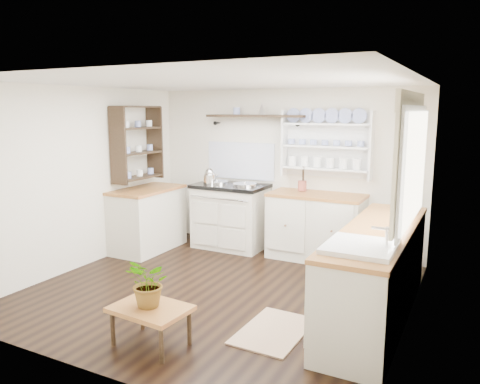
{
  "coord_description": "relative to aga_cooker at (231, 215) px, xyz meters",
  "views": [
    {
      "loc": [
        2.5,
        -4.34,
        2.02
      ],
      "look_at": [
        0.14,
        0.25,
        1.1
      ],
      "focal_mm": 35.0,
      "sensor_mm": 36.0,
      "label": 1
    }
  ],
  "objects": [
    {
      "name": "left_shelving",
      "position": [
        -1.14,
        -0.67,
        1.07
      ],
      "size": [
        0.28,
        0.8,
        1.05
      ],
      "primitive_type": "cube",
      "color": "black",
      "rests_on": "wall_left"
    },
    {
      "name": "kettle",
      "position": [
        -0.28,
        -0.12,
        0.57
      ],
      "size": [
        0.19,
        0.19,
        0.24
      ],
      "primitive_type": null,
      "color": "silver",
      "rests_on": "aga_cooker"
    },
    {
      "name": "floor",
      "position": [
        0.7,
        -1.57,
        -0.48
      ],
      "size": [
        4.0,
        3.8,
        0.01
      ],
      "primitive_type": "cube",
      "color": "black",
      "rests_on": "ground"
    },
    {
      "name": "wall_back",
      "position": [
        0.7,
        0.33,
        0.67
      ],
      "size": [
        4.0,
        0.02,
        2.3
      ],
      "primitive_type": "cube",
      "color": "silver",
      "rests_on": "ground"
    },
    {
      "name": "belfast_sink",
      "position": [
        2.4,
        -2.22,
        0.32
      ],
      "size": [
        0.55,
        0.6,
        0.45
      ],
      "color": "white",
      "rests_on": "right_cabinets"
    },
    {
      "name": "wall_right",
      "position": [
        2.7,
        -1.57,
        0.67
      ],
      "size": [
        0.02,
        3.8,
        2.3
      ],
      "primitive_type": "cube",
      "color": "silver",
      "rests_on": "ground"
    },
    {
      "name": "floor_rug",
      "position": [
        1.64,
        -2.2,
        -0.47
      ],
      "size": [
        0.57,
        0.86,
        0.02
      ],
      "primitive_type": "cube",
      "rotation": [
        0.0,
        0.0,
        -0.03
      ],
      "color": "#9F795C",
      "rests_on": "floor"
    },
    {
      "name": "wall_left",
      "position": [
        -1.3,
        -1.57,
        0.67
      ],
      "size": [
        0.02,
        3.8,
        2.3
      ],
      "primitive_type": "cube",
      "color": "silver",
      "rests_on": "ground"
    },
    {
      "name": "potted_plant",
      "position": [
        0.79,
        -2.92,
        0.09
      ],
      "size": [
        0.48,
        0.46,
        0.43
      ],
      "primitive_type": "imported",
      "rotation": [
        0.0,
        0.0,
        -0.4
      ],
      "color": "#3F7233",
      "rests_on": "center_table"
    },
    {
      "name": "high_shelf",
      "position": [
        0.3,
        0.21,
        1.43
      ],
      "size": [
        1.5,
        0.29,
        0.16
      ],
      "color": "black",
      "rests_on": "wall_back"
    },
    {
      "name": "left_cabinets",
      "position": [
        -1.0,
        -0.67,
        -0.02
      ],
      "size": [
        0.62,
        1.13,
        0.9
      ],
      "color": "beige",
      "rests_on": "floor"
    },
    {
      "name": "window",
      "position": [
        2.64,
        -1.42,
        1.09
      ],
      "size": [
        0.08,
        1.55,
        1.22
      ],
      "color": "white",
      "rests_on": "wall_right"
    },
    {
      "name": "center_table",
      "position": [
        0.79,
        -2.92,
        -0.17
      ],
      "size": [
        0.68,
        0.51,
        0.35
      ],
      "rotation": [
        0.0,
        0.0,
        -0.08
      ],
      "color": "brown",
      "rests_on": "floor"
    },
    {
      "name": "right_cabinets",
      "position": [
        2.4,
        -1.47,
        -0.02
      ],
      "size": [
        0.62,
        2.43,
        0.9
      ],
      "color": "beige",
      "rests_on": "floor"
    },
    {
      "name": "plate_rack",
      "position": [
        1.35,
        0.29,
        1.08
      ],
      "size": [
        1.2,
        0.22,
        0.9
      ],
      "color": "white",
      "rests_on": "wall_back"
    },
    {
      "name": "utensil_crock",
      "position": [
        1.06,
        0.11,
        0.5
      ],
      "size": [
        0.12,
        0.12,
        0.14
      ],
      "primitive_type": "cylinder",
      "color": "brown",
      "rests_on": "back_cabinets"
    },
    {
      "name": "ceiling",
      "position": [
        0.7,
        -1.57,
        1.82
      ],
      "size": [
        4.0,
        3.8,
        0.01
      ],
      "primitive_type": "cube",
      "color": "white",
      "rests_on": "wall_back"
    },
    {
      "name": "aga_cooker",
      "position": [
        0.0,
        0.0,
        0.0
      ],
      "size": [
        1.05,
        0.73,
        0.97
      ],
      "color": "beige",
      "rests_on": "floor"
    },
    {
      "name": "back_cabinets",
      "position": [
        1.3,
        0.03,
        -0.02
      ],
      "size": [
        1.27,
        0.63,
        0.9
      ],
      "color": "beige",
      "rests_on": "floor"
    }
  ]
}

